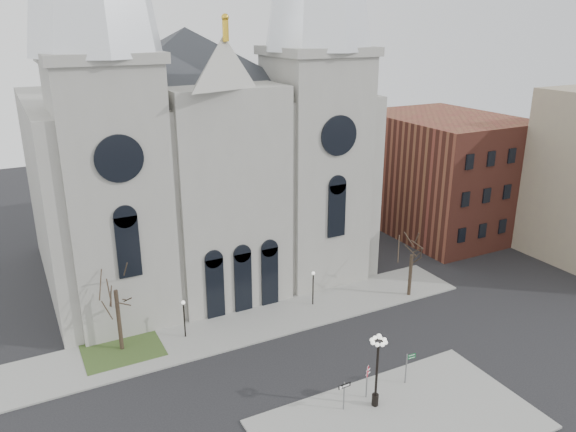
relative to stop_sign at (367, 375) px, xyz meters
name	(u,v)px	position (x,y,z in m)	size (l,w,h in m)	color
ground	(320,395)	(-2.60, 1.77, -1.93)	(160.00, 160.00, 0.00)	black
sidewalk_near	(400,424)	(0.40, -3.23, -1.86)	(18.00, 10.00, 0.14)	gray
sidewalk_far	(255,323)	(-2.60, 12.77, -1.86)	(40.00, 6.00, 0.14)	gray
grass_patch	(122,349)	(-13.60, 13.77, -1.84)	(6.00, 5.00, 0.18)	#364D21
cathedral	(199,90)	(-2.60, 24.63, 16.55)	(33.00, 26.66, 54.00)	#98968E
bg_building_brick	(442,174)	(27.40, 23.77, 5.07)	(14.00, 18.00, 14.00)	brown
tree_left	(115,287)	(-13.60, 13.77, 3.66)	(3.20, 3.20, 7.50)	#2D2219
tree_right	(412,252)	(12.40, 10.77, 2.54)	(3.20, 3.20, 6.00)	#2D2219
ped_lamp_left	(184,313)	(-8.60, 13.27, 0.40)	(0.32, 0.32, 3.26)	black
ped_lamp_right	(313,282)	(3.40, 13.27, 0.40)	(0.32, 0.32, 3.26)	black
stop_sign	(367,375)	(0.00, 0.00, 0.00)	(0.85, 0.36, 2.51)	slate
globe_lamp	(377,361)	(0.04, -0.97, 1.64)	(1.22, 1.22, 5.45)	black
one_way_sign	(344,391)	(-2.08, -0.37, -0.35)	(0.93, 0.09, 2.11)	slate
street_name_sign	(407,366)	(3.50, 0.06, -0.41)	(0.75, 0.11, 2.35)	slate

